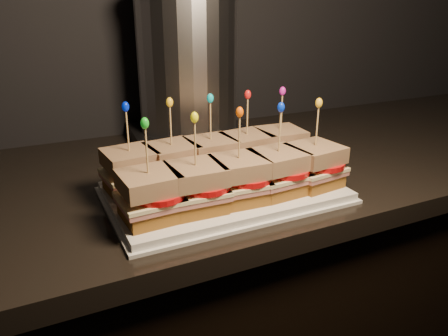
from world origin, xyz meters
name	(u,v)px	position (x,y,z in m)	size (l,w,h in m)	color
cabinet	(296,318)	(0.22, 1.69, 0.45)	(2.16, 0.60, 0.90)	black
granite_slab	(308,157)	(0.22, 1.69, 0.92)	(2.20, 0.64, 0.04)	black
platter	(224,192)	(-0.08, 1.54, 0.95)	(0.39, 0.24, 0.02)	white
platter_rim	(224,195)	(-0.08, 1.54, 0.94)	(0.41, 0.26, 0.01)	white
sandwich_0_bread_bot	(132,185)	(-0.23, 1.59, 0.97)	(0.08, 0.08, 0.02)	#58350D
sandwich_0_ham	(131,177)	(-0.23, 1.59, 0.99)	(0.09, 0.09, 0.01)	#C0695A
sandwich_0_cheese	(131,173)	(-0.23, 1.59, 0.99)	(0.09, 0.09, 0.01)	#FAEAAB
sandwich_0_tomato	(138,169)	(-0.21, 1.59, 1.00)	(0.08, 0.08, 0.01)	red
sandwich_0_bread_top	(130,159)	(-0.23, 1.59, 1.02)	(0.08, 0.08, 0.03)	#5A2910
sandwich_0_pick	(128,133)	(-0.23, 1.59, 1.06)	(0.00, 0.00, 0.09)	tan
sandwich_0_frill	(125,107)	(-0.23, 1.59, 1.11)	(0.01, 0.01, 0.02)	#031CD9
sandwich_1_bread_bot	(173,178)	(-0.15, 1.59, 0.97)	(0.08, 0.08, 0.02)	#58350D
sandwich_1_ham	(173,170)	(-0.15, 1.59, 0.99)	(0.09, 0.09, 0.01)	#C0695A
sandwich_1_cheese	(173,166)	(-0.15, 1.59, 0.99)	(0.09, 0.09, 0.01)	#FAEAAB
sandwich_1_tomato	(180,162)	(-0.14, 1.59, 1.00)	(0.08, 0.08, 0.01)	red
sandwich_1_bread_top	(172,152)	(-0.15, 1.59, 1.02)	(0.08, 0.08, 0.03)	#5A2910
sandwich_1_pick	(171,128)	(-0.15, 1.59, 1.06)	(0.00, 0.00, 0.09)	tan
sandwich_1_frill	(170,102)	(-0.15, 1.59, 1.11)	(0.01, 0.01, 0.02)	yellow
sandwich_2_bread_bot	(211,171)	(-0.08, 1.59, 0.97)	(0.08, 0.08, 0.02)	#58350D
sandwich_2_ham	(211,163)	(-0.08, 1.59, 0.99)	(0.09, 0.09, 0.01)	#C0695A
sandwich_2_cheese	(211,160)	(-0.08, 1.59, 0.99)	(0.09, 0.09, 0.01)	#FAEAAB
sandwich_2_tomato	(218,156)	(-0.06, 1.59, 1.00)	(0.08, 0.08, 0.01)	red
sandwich_2_bread_top	(211,147)	(-0.08, 1.59, 1.02)	(0.08, 0.08, 0.03)	#5A2910
sandwich_2_pick	(211,123)	(-0.08, 1.59, 1.06)	(0.00, 0.00, 0.09)	tan
sandwich_2_frill	(210,98)	(-0.08, 1.59, 1.11)	(0.01, 0.01, 0.02)	#0ABAC4
sandwich_3_bread_bot	(246,165)	(0.00, 1.59, 0.97)	(0.08, 0.08, 0.02)	#58350D
sandwich_3_ham	(247,158)	(0.00, 1.59, 0.99)	(0.09, 0.09, 0.01)	#C0695A
sandwich_3_cheese	(247,154)	(0.00, 1.59, 0.99)	(0.09, 0.09, 0.01)	#FAEAAB
sandwich_3_tomato	(254,151)	(0.01, 1.59, 1.00)	(0.08, 0.08, 0.01)	red
sandwich_3_bread_top	(247,141)	(0.00, 1.59, 1.02)	(0.08, 0.08, 0.03)	#5A2910
sandwich_3_pick	(247,119)	(0.00, 1.59, 1.06)	(0.00, 0.00, 0.09)	tan
sandwich_3_frill	(248,94)	(0.00, 1.59, 1.11)	(0.01, 0.01, 0.02)	red
sandwich_4_bread_bot	(279,159)	(0.07, 1.59, 0.97)	(0.08, 0.08, 0.02)	#58350D
sandwich_4_ham	(280,152)	(0.07, 1.59, 0.99)	(0.09, 0.09, 0.01)	#C0695A
sandwich_4_cheese	(280,149)	(0.07, 1.59, 0.99)	(0.09, 0.09, 0.01)	#FAEAAB
sandwich_4_tomato	(287,145)	(0.08, 1.59, 1.00)	(0.08, 0.08, 0.01)	red
sandwich_4_bread_top	(280,136)	(0.07, 1.59, 1.02)	(0.08, 0.08, 0.03)	#5A2910
sandwich_4_pick	(281,114)	(0.07, 1.59, 1.06)	(0.00, 0.00, 0.09)	tan
sandwich_4_frill	(283,91)	(0.07, 1.59, 1.11)	(0.01, 0.01, 0.02)	#C81A9C
sandwich_5_bread_bot	(151,211)	(-0.23, 1.48, 0.97)	(0.08, 0.08, 0.02)	#58350D
sandwich_5_ham	(150,202)	(-0.23, 1.48, 0.99)	(0.09, 0.09, 0.01)	#C0695A
sandwich_5_cheese	(150,198)	(-0.23, 1.48, 0.99)	(0.09, 0.09, 0.01)	#FAEAAB
sandwich_5_tomato	(158,193)	(-0.21, 1.48, 1.00)	(0.08, 0.08, 0.01)	red
sandwich_5_bread_top	(149,182)	(-0.23, 1.48, 1.02)	(0.08, 0.08, 0.03)	#5A2910
sandwich_5_pick	(147,154)	(-0.23, 1.48, 1.06)	(0.00, 0.00, 0.09)	tan
sandwich_5_frill	(145,123)	(-0.23, 1.48, 1.11)	(0.01, 0.01, 0.02)	green
sandwich_6_bread_bot	(197,202)	(-0.15, 1.48, 0.97)	(0.08, 0.08, 0.02)	#58350D
sandwich_6_ham	(196,193)	(-0.15, 1.48, 0.99)	(0.09, 0.09, 0.01)	#C0695A
sandwich_6_cheese	(196,189)	(-0.15, 1.48, 0.99)	(0.09, 0.09, 0.01)	#FAEAAB
sandwich_6_tomato	(205,185)	(-0.14, 1.48, 1.00)	(0.08, 0.08, 0.01)	red
sandwich_6_bread_top	(196,174)	(-0.15, 1.48, 1.02)	(0.08, 0.08, 0.03)	#5A2910
sandwich_6_pick	(195,147)	(-0.15, 1.48, 1.06)	(0.00, 0.00, 0.09)	tan
sandwich_6_frill	(194,117)	(-0.15, 1.48, 1.11)	(0.01, 0.01, 0.02)	yellow
sandwich_7_bread_bot	(239,194)	(-0.08, 1.48, 0.97)	(0.08, 0.08, 0.02)	#58350D
sandwich_7_ham	(239,185)	(-0.08, 1.48, 0.99)	(0.09, 0.09, 0.01)	#C0695A
sandwich_7_cheese	(239,181)	(-0.08, 1.48, 0.99)	(0.09, 0.09, 0.01)	#FAEAAB
sandwich_7_tomato	(247,177)	(-0.06, 1.48, 1.00)	(0.08, 0.08, 0.01)	red
sandwich_7_bread_top	(239,166)	(-0.08, 1.48, 1.02)	(0.08, 0.08, 0.03)	#5A2910
sandwich_7_pick	(239,140)	(-0.08, 1.48, 1.06)	(0.00, 0.00, 0.09)	tan
sandwich_7_frill	(240,112)	(-0.08, 1.48, 1.11)	(0.01, 0.01, 0.02)	#EF5404
sandwich_8_bread_bot	(277,186)	(0.00, 1.48, 0.97)	(0.08, 0.08, 0.02)	#58350D
sandwich_8_ham	(278,178)	(0.00, 1.48, 0.99)	(0.09, 0.09, 0.01)	#C0695A
sandwich_8_cheese	(278,174)	(0.00, 1.48, 0.99)	(0.09, 0.09, 0.01)	#FAEAAB
sandwich_8_tomato	(286,170)	(0.01, 1.48, 1.00)	(0.08, 0.08, 0.01)	red
sandwich_8_bread_top	(279,159)	(0.00, 1.48, 1.02)	(0.08, 0.08, 0.03)	#5A2910
sandwich_8_pick	(280,134)	(0.00, 1.48, 1.06)	(0.00, 0.00, 0.09)	tan
sandwich_8_frill	(281,107)	(0.00, 1.48, 1.11)	(0.01, 0.01, 0.02)	#072CD6
sandwich_9_bread_bot	(313,179)	(0.07, 1.48, 0.97)	(0.08, 0.08, 0.02)	#58350D
sandwich_9_ham	(314,171)	(0.07, 1.48, 0.99)	(0.09, 0.09, 0.01)	#C0695A
sandwich_9_cheese	(314,167)	(0.07, 1.48, 0.99)	(0.09, 0.09, 0.01)	#FAEAAB
sandwich_9_tomato	(322,163)	(0.08, 1.48, 1.00)	(0.08, 0.08, 0.01)	red
sandwich_9_bread_top	(315,153)	(0.07, 1.48, 1.02)	(0.08, 0.08, 0.03)	#5A2910
sandwich_9_pick	(317,129)	(0.07, 1.48, 1.06)	(0.00, 0.00, 0.09)	tan
sandwich_9_frill	(319,103)	(0.07, 1.48, 1.11)	(0.01, 0.01, 0.02)	yellow
appliance_base	(190,135)	(-0.01, 1.87, 0.96)	(0.27, 0.23, 0.03)	#262628
appliance_body	(188,66)	(-0.01, 1.87, 1.12)	(0.23, 0.23, 0.30)	silver
appliance	(188,69)	(-0.01, 1.87, 1.12)	(0.27, 0.23, 0.35)	silver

